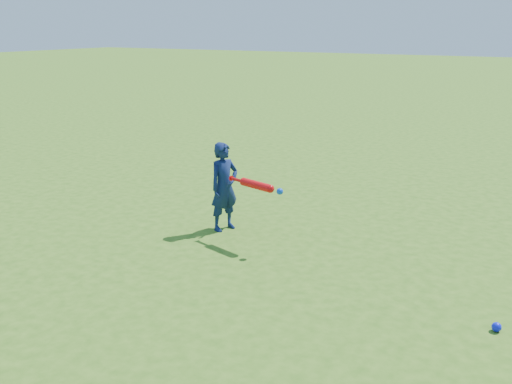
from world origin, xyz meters
TOP-DOWN VIEW (x-y plane):
  - ground at (0.00, 0.00)m, footprint 80.00×80.00m
  - child at (-0.27, 0.09)m, footprint 0.34×0.42m
  - ground_ball_blue at (2.72, -0.80)m, footprint 0.07×0.07m
  - bat_swing at (0.28, -0.11)m, footprint 0.73×0.25m

SIDE VIEW (x-z plane):
  - ground at x=0.00m, z-range 0.00..0.00m
  - ground_ball_blue at x=2.72m, z-range 0.00..0.07m
  - child at x=-0.27m, z-range 0.00..1.00m
  - bat_swing at x=0.28m, z-range 0.59..0.68m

